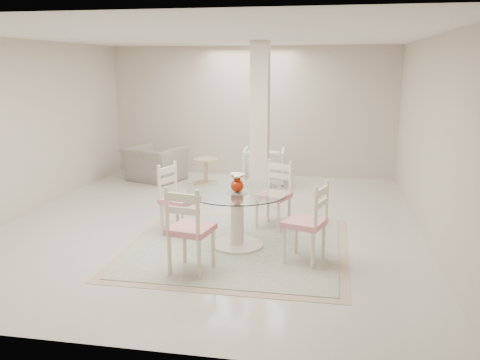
% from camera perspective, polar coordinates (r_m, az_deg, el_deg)
% --- Properties ---
extents(ground, '(7.00, 7.00, 0.00)m').
position_cam_1_polar(ground, '(7.65, -2.99, -4.81)').
color(ground, beige).
rests_on(ground, ground).
extents(room_shell, '(6.02, 7.02, 2.71)m').
position_cam_1_polar(room_shell, '(7.30, -3.16, 9.20)').
color(room_shell, beige).
rests_on(room_shell, ground).
extents(column, '(0.30, 0.30, 2.70)m').
position_cam_1_polar(column, '(8.53, 2.23, 6.32)').
color(column, beige).
rests_on(column, ground).
extents(area_rug, '(2.83, 2.83, 0.02)m').
position_cam_1_polar(area_rug, '(6.65, -0.31, -7.47)').
color(area_rug, tan).
rests_on(area_rug, ground).
extents(dining_table, '(1.28, 1.28, 0.74)m').
position_cam_1_polar(dining_table, '(6.53, -0.32, -4.43)').
color(dining_table, beige).
rests_on(dining_table, ground).
extents(red_vase, '(0.19, 0.18, 0.25)m').
position_cam_1_polar(red_vase, '(6.41, -0.32, -0.26)').
color(red_vase, '#AD1E05').
rests_on(red_vase, dining_table).
extents(dining_chair_east, '(0.55, 0.55, 1.10)m').
position_cam_1_polar(dining_chair_east, '(6.01, 7.91, -4.12)').
color(dining_chair_east, '#F3E4C8').
rests_on(dining_chair_east, ground).
extents(dining_chair_north, '(0.55, 0.55, 1.06)m').
position_cam_1_polar(dining_chair_north, '(7.33, 4.01, -1.07)').
color(dining_chair_north, beige).
rests_on(dining_chair_north, ground).
extents(dining_chair_west, '(0.56, 0.56, 1.09)m').
position_cam_1_polar(dining_chair_west, '(7.07, -7.29, -1.54)').
color(dining_chair_west, beige).
rests_on(dining_chair_west, ground).
extents(dining_chair_south, '(0.53, 0.53, 1.13)m').
position_cam_1_polar(dining_chair_south, '(5.67, -5.86, -4.90)').
color(dining_chair_south, beige).
rests_on(dining_chair_south, ground).
extents(recliner_taupe, '(1.32, 1.24, 0.69)m').
position_cam_1_polar(recliner_taupe, '(10.47, -9.58, 1.80)').
color(recliner_taupe, gray).
rests_on(recliner_taupe, ground).
extents(armchair_white, '(0.85, 0.87, 0.74)m').
position_cam_1_polar(armchair_white, '(9.96, 2.73, 1.54)').
color(armchair_white, white).
rests_on(armchair_white, ground).
extents(side_table, '(0.49, 0.49, 0.51)m').
position_cam_1_polar(side_table, '(10.05, -3.83, 0.86)').
color(side_table, '#D0BD80').
rests_on(side_table, ground).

